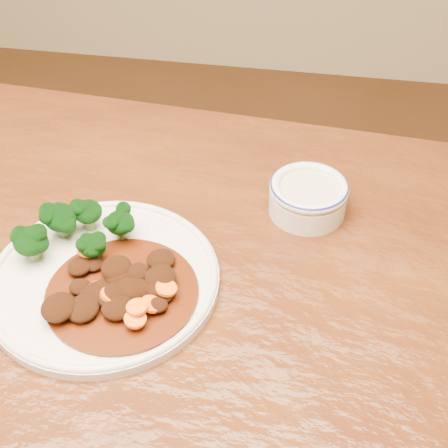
# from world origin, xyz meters

# --- Properties ---
(dining_table) EXTENTS (1.56, 1.01, 0.75)m
(dining_table) POSITION_xyz_m (0.00, 0.00, 0.67)
(dining_table) COLOR #552A0F
(dining_table) RESTS_ON ground
(dinner_plate) EXTENTS (0.28, 0.28, 0.02)m
(dinner_plate) POSITION_xyz_m (0.00, 0.04, 0.76)
(dinner_plate) COLOR silver
(dinner_plate) RESTS_ON dining_table
(broccoli_florets) EXTENTS (0.14, 0.10, 0.05)m
(broccoli_florets) POSITION_xyz_m (-0.05, 0.09, 0.79)
(broccoli_florets) COLOR #5F8344
(broccoli_florets) RESTS_ON dinner_plate
(mince_stew) EXTENTS (0.18, 0.18, 0.03)m
(mince_stew) POSITION_xyz_m (0.03, 0.01, 0.77)
(mince_stew) COLOR #4A2008
(mince_stew) RESTS_ON dinner_plate
(dip_bowl) EXTENTS (0.11, 0.11, 0.05)m
(dip_bowl) POSITION_xyz_m (0.24, 0.22, 0.78)
(dip_bowl) COLOR silver
(dip_bowl) RESTS_ON dining_table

